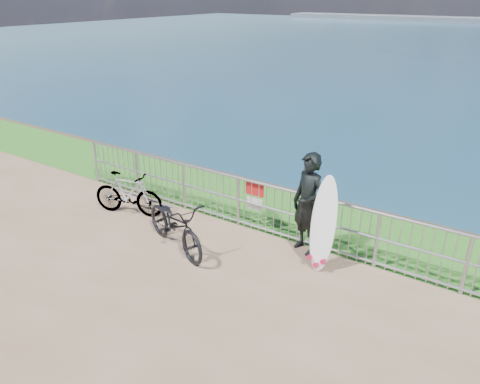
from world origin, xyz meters
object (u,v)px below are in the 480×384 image
Objects in this scene: bicycle_near at (175,224)px; surfer at (308,204)px; bicycle_far at (128,194)px; surfboard at (323,228)px.

surfer is at bearing -37.00° from bicycle_near.
bicycle_near is 1.20× the size of bicycle_far.
bicycle_near is at bearing -123.61° from bicycle_far.
surfer is 0.99× the size of bicycle_near.
surfboard reaches higher than bicycle_near.
surfer is at bearing -95.66° from bicycle_far.
bicycle_far is at bearing -175.23° from surfboard.
surfboard is 2.82m from bicycle_near.
bicycle_near reaches higher than bicycle_far.
surfboard is 1.06× the size of bicycle_far.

